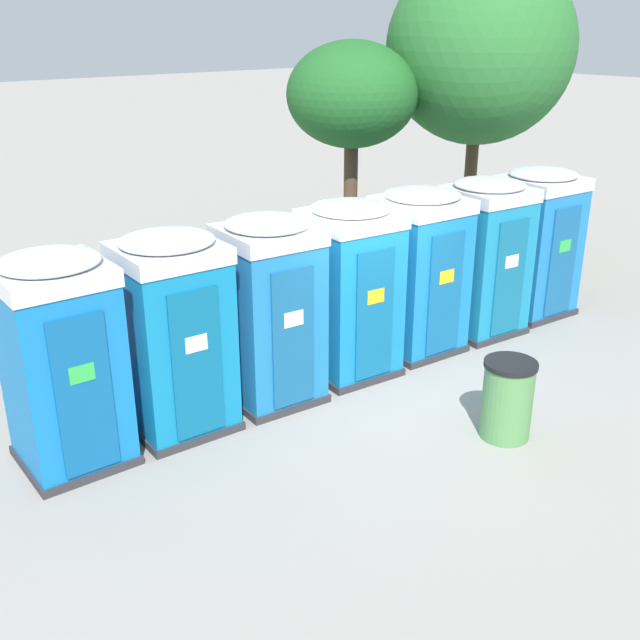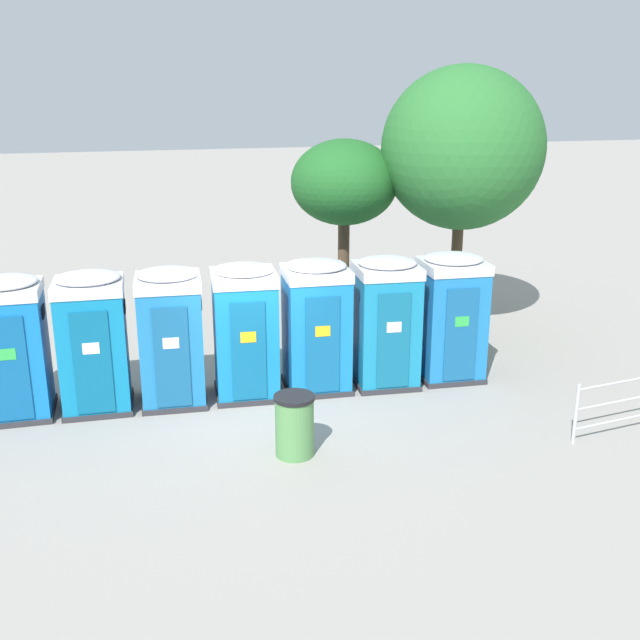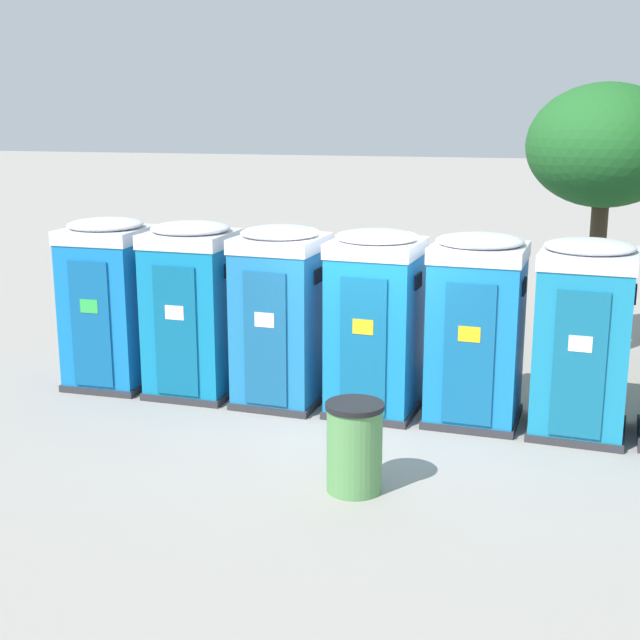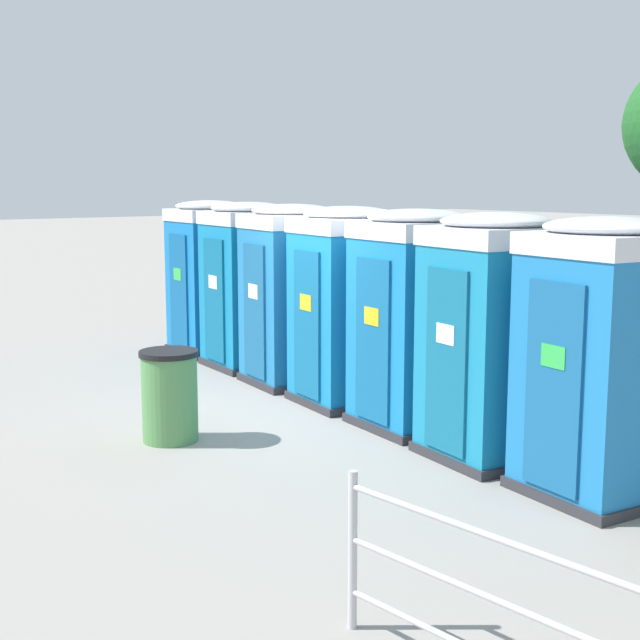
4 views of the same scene
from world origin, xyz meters
name	(u,v)px [view 3 (image 3 of 4)]	position (x,y,z in m)	size (l,w,h in m)	color
ground_plane	(365,422)	(0.00, 0.00, 0.00)	(120.00, 120.00, 0.00)	gray
portapotty_0	(110,302)	(-4.06, 0.74, 1.28)	(1.22, 1.24, 2.54)	#2D2D33
portapotty_1	(193,308)	(-2.69, 0.65, 1.28)	(1.29, 1.26, 2.54)	#2D2D33
portapotty_2	(281,315)	(-1.33, 0.55, 1.28)	(1.28, 1.30, 2.54)	#2D2D33
portapotty_3	(375,322)	(0.03, 0.49, 1.28)	(1.30, 1.31, 2.54)	#2D2D33
portapotty_4	(476,328)	(1.40, 0.44, 1.28)	(1.31, 1.29, 2.54)	#2D2D33
portapotty_5	(583,337)	(2.75, 0.30, 1.28)	(1.32, 1.31, 2.54)	#2D2D33
street_tree_0	(605,148)	(3.07, 3.91, 3.49)	(2.47, 2.47, 4.51)	#4C3826
trash_can	(354,447)	(0.29, -2.15, 0.51)	(0.65, 0.65, 1.02)	#518C4C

